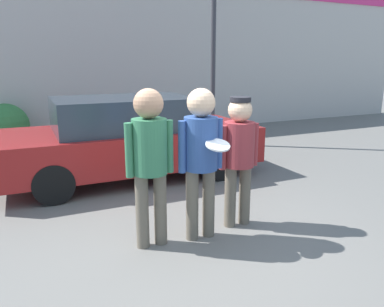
{
  "coord_description": "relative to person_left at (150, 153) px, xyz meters",
  "views": [
    {
      "loc": [
        -1.77,
        -3.71,
        2.1
      ],
      "look_at": [
        0.09,
        0.35,
        1.01
      ],
      "focal_mm": 35.0,
      "sensor_mm": 36.0,
      "label": 1
    }
  ],
  "objects": [
    {
      "name": "shrub",
      "position": [
        -1.63,
        6.4,
        -0.56
      ],
      "size": [
        1.11,
        1.11,
        1.11
      ],
      "color": "#387A3D",
      "rests_on": "ground"
    },
    {
      "name": "person_right",
      "position": [
        1.21,
        0.08,
        -0.1
      ],
      "size": [
        0.56,
        0.39,
        1.68
      ],
      "color": "#665B4C",
      "rests_on": "ground"
    },
    {
      "name": "parked_car_near",
      "position": [
        0.49,
        2.75,
        -0.37
      ],
      "size": [
        4.64,
        1.97,
        1.49
      ],
      "color": "maroon",
      "rests_on": "ground"
    },
    {
      "name": "person_left",
      "position": [
        0.0,
        0.0,
        0.0
      ],
      "size": [
        0.56,
        0.39,
        1.83
      ],
      "color": "#665B4C",
      "rests_on": "ground"
    },
    {
      "name": "ground_plane",
      "position": [
        0.52,
        -0.16,
        -1.12
      ],
      "size": [
        56.0,
        56.0,
        0.0
      ],
      "primitive_type": "plane",
      "color": "#66635E"
    },
    {
      "name": "street_lamp",
      "position": [
        3.54,
        4.64,
        2.18
      ],
      "size": [
        1.57,
        0.35,
        5.25
      ],
      "color": "#38383D",
      "rests_on": "ground"
    },
    {
      "name": "person_middle_with_frisbee",
      "position": [
        0.6,
        -0.06,
        -0.01
      ],
      "size": [
        0.56,
        0.61,
        1.82
      ],
      "color": "#665B4C",
      "rests_on": "ground"
    },
    {
      "name": "storefront_building",
      "position": [
        0.52,
        7.14,
        1.16
      ],
      "size": [
        24.0,
        0.22,
        4.48
      ],
      "color": "beige",
      "rests_on": "ground"
    }
  ]
}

